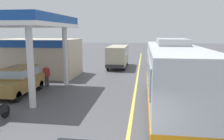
{
  "coord_description": "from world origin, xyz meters",
  "views": [
    {
      "loc": [
        0.54,
        -4.52,
        4.06
      ],
      "look_at": [
        -1.5,
        10.0,
        1.6
      ],
      "focal_mm": 36.66,
      "sensor_mm": 36.0,
      "label": 1
    }
  ],
  "objects_px": {
    "car_at_pump": "(19,79)",
    "pedestrian_near_pump": "(47,74)",
    "coach_bus_main": "(173,77)",
    "pedestrian_by_shop": "(22,80)",
    "minibus_opposing_lane": "(118,55)",
    "car_trailing_behind_bus": "(161,58)"
  },
  "relations": [
    {
      "from": "car_at_pump",
      "to": "pedestrian_by_shop",
      "type": "bearing_deg",
      "value": 34.4
    },
    {
      "from": "minibus_opposing_lane",
      "to": "car_trailing_behind_bus",
      "type": "height_order",
      "value": "minibus_opposing_lane"
    },
    {
      "from": "minibus_opposing_lane",
      "to": "coach_bus_main",
      "type": "bearing_deg",
      "value": -72.31
    },
    {
      "from": "minibus_opposing_lane",
      "to": "car_at_pump",
      "type": "bearing_deg",
      "value": -112.25
    },
    {
      "from": "coach_bus_main",
      "to": "pedestrian_by_shop",
      "type": "bearing_deg",
      "value": 169.56
    },
    {
      "from": "car_at_pump",
      "to": "pedestrian_by_shop",
      "type": "height_order",
      "value": "car_at_pump"
    },
    {
      "from": "car_at_pump",
      "to": "pedestrian_near_pump",
      "type": "bearing_deg",
      "value": 68.64
    },
    {
      "from": "pedestrian_near_pump",
      "to": "coach_bus_main",
      "type": "bearing_deg",
      "value": -24.2
    },
    {
      "from": "car_at_pump",
      "to": "car_trailing_behind_bus",
      "type": "xyz_separation_m",
      "value": [
        10.0,
        13.45,
        0.0
      ]
    },
    {
      "from": "minibus_opposing_lane",
      "to": "pedestrian_near_pump",
      "type": "relative_size",
      "value": 3.69
    },
    {
      "from": "coach_bus_main",
      "to": "car_at_pump",
      "type": "xyz_separation_m",
      "value": [
        -9.53,
        1.64,
        -0.71
      ]
    },
    {
      "from": "pedestrian_near_pump",
      "to": "pedestrian_by_shop",
      "type": "xyz_separation_m",
      "value": [
        -0.74,
        -2.16,
        0.0
      ]
    },
    {
      "from": "coach_bus_main",
      "to": "pedestrian_near_pump",
      "type": "xyz_separation_m",
      "value": [
        -8.65,
        3.89,
        -0.79
      ]
    },
    {
      "from": "coach_bus_main",
      "to": "pedestrian_near_pump",
      "type": "distance_m",
      "value": 9.51
    },
    {
      "from": "car_at_pump",
      "to": "coach_bus_main",
      "type": "bearing_deg",
      "value": -9.75
    },
    {
      "from": "pedestrian_by_shop",
      "to": "car_trailing_behind_bus",
      "type": "relative_size",
      "value": 0.4
    },
    {
      "from": "minibus_opposing_lane",
      "to": "pedestrian_by_shop",
      "type": "distance_m",
      "value": 13.24
    },
    {
      "from": "coach_bus_main",
      "to": "car_at_pump",
      "type": "height_order",
      "value": "coach_bus_main"
    },
    {
      "from": "pedestrian_near_pump",
      "to": "car_at_pump",
      "type": "bearing_deg",
      "value": -111.36
    },
    {
      "from": "car_trailing_behind_bus",
      "to": "coach_bus_main",
      "type": "bearing_deg",
      "value": -91.78
    },
    {
      "from": "coach_bus_main",
      "to": "minibus_opposing_lane",
      "type": "xyz_separation_m",
      "value": [
        -4.47,
        14.01,
        -0.25
      ]
    },
    {
      "from": "car_at_pump",
      "to": "car_trailing_behind_bus",
      "type": "relative_size",
      "value": 1.0
    }
  ]
}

